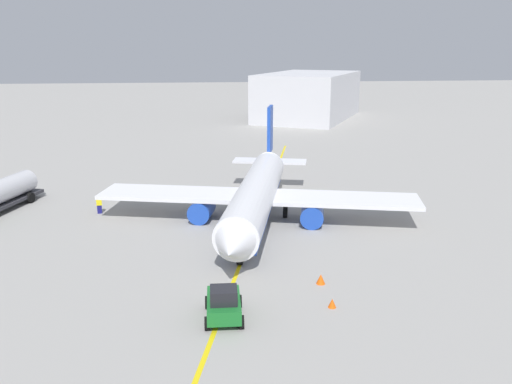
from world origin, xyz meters
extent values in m
plane|color=#9E9B96|center=(0.00, 0.00, 0.00)|extent=(400.00, 400.00, 0.00)
cylinder|color=white|center=(0.00, 0.00, 2.72)|extent=(23.55, 8.75, 3.44)
cube|color=#1E47B7|center=(0.00, 0.00, 1.77)|extent=(22.15, 7.84, 0.96)
cone|color=white|center=(12.64, -3.00, 2.72)|extent=(3.92, 3.96, 3.30)
cone|color=white|center=(-13.28, 3.15, 3.07)|extent=(5.10, 3.90, 2.93)
cube|color=#1E47B7|center=(-12.64, 3.00, 6.84)|extent=(3.20, 1.09, 5.20)
cube|color=white|center=(-12.64, 3.00, 3.12)|extent=(4.27, 8.73, 0.24)
cube|color=white|center=(-0.97, 0.23, 2.29)|extent=(11.59, 30.29, 0.36)
cylinder|color=#1E47B7|center=(1.01, 5.11, 1.04)|extent=(3.60, 2.78, 2.10)
cylinder|color=#1E47B7|center=(-1.39, -5.01, 1.04)|extent=(3.60, 2.78, 2.10)
cylinder|color=#4C4C51|center=(9.48, -2.25, 1.12)|extent=(0.24, 0.24, 1.14)
cylinder|color=black|center=(9.48, -2.25, 0.55)|extent=(1.16, 0.64, 1.10)
cylinder|color=#4C4C51|center=(-1.35, 2.99, 1.12)|extent=(0.24, 0.24, 1.14)
cylinder|color=black|center=(-1.35, 2.99, 0.55)|extent=(1.16, 0.64, 1.10)
cylinder|color=#4C4C51|center=(-2.55, -2.07, 1.12)|extent=(0.24, 0.24, 1.14)
cylinder|color=black|center=(-2.55, -2.07, 0.55)|extent=(1.16, 0.64, 1.10)
cube|color=#2D2D33|center=(-7.16, -24.82, 0.70)|extent=(9.96, 5.31, 0.30)
cylinder|color=silver|center=(-7.73, -24.63, 2.00)|extent=(7.23, 4.27, 2.30)
cylinder|color=black|center=(-9.07, -22.90, 0.55)|extent=(1.15, 0.67, 1.10)
cylinder|color=black|center=(-9.83, -25.28, 0.55)|extent=(1.15, 0.67, 1.10)
cube|color=#196B28|center=(17.43, -3.87, 0.85)|extent=(3.66, 2.10, 0.90)
cube|color=black|center=(17.93, -3.89, 1.75)|extent=(1.45, 1.64, 0.90)
cylinder|color=black|center=(16.10, -4.83, 0.40)|extent=(0.81, 0.32, 0.80)
cylinder|color=black|center=(16.16, -2.83, 0.40)|extent=(0.81, 0.32, 0.80)
cylinder|color=black|center=(18.70, -4.91, 0.40)|extent=(0.81, 0.32, 0.80)
cylinder|color=black|center=(18.75, -2.91, 0.40)|extent=(0.81, 0.32, 0.80)
cube|color=navy|center=(-4.60, -15.06, 0.42)|extent=(0.38, 0.48, 0.85)
cube|color=yellow|center=(-4.60, -15.06, 1.15)|extent=(0.43, 0.57, 0.60)
sphere|color=tan|center=(-4.60, -15.06, 1.59)|extent=(0.24, 0.24, 0.24)
cone|color=#F2590F|center=(13.41, 3.06, 0.35)|extent=(0.63, 0.63, 0.70)
cone|color=#F2590F|center=(16.85, 3.00, 0.29)|extent=(0.53, 0.53, 0.58)
cube|color=silver|center=(-72.37, 20.06, 5.09)|extent=(35.32, 29.65, 10.18)
cube|color=#4C515B|center=(-76.41, 12.34, 3.56)|extent=(19.17, 10.14, 6.72)
cube|color=yellow|center=(0.00, 0.00, 0.01)|extent=(77.29, 18.61, 0.01)
camera|label=1|loc=(46.01, -5.04, 15.91)|focal=36.67mm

